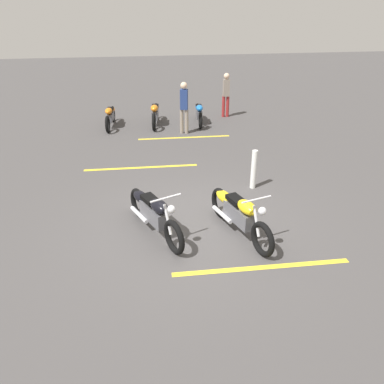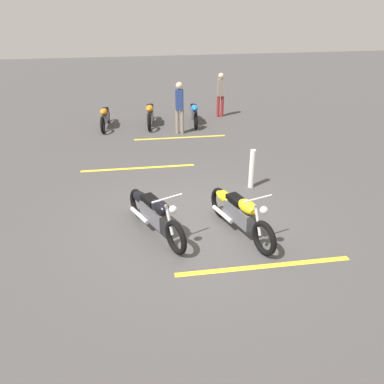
{
  "view_description": "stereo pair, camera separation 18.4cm",
  "coord_description": "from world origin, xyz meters",
  "px_view_note": "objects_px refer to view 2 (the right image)",
  "views": [
    {
      "loc": [
        -6.82,
        1.23,
        4.16
      ],
      "look_at": [
        0.21,
        0.0,
        0.65
      ],
      "focal_mm": 35.65,
      "sensor_mm": 36.0,
      "label": 1
    },
    {
      "loc": [
        -6.79,
        1.41,
        4.16
      ],
      "look_at": [
        0.21,
        0.0,
        0.65
      ],
      "focal_mm": 35.65,
      "sensor_mm": 36.0,
      "label": 2
    }
  ],
  "objects_px": {
    "motorcycle_dark_foreground": "(154,213)",
    "motorcycle_row_far_left": "(194,112)",
    "bystander_secondary": "(180,105)",
    "motorcycle_bright_foreground": "(239,212)",
    "bystander_near_row": "(221,93)",
    "motorcycle_row_center": "(105,116)",
    "motorcycle_row_left": "(150,113)",
    "bollard_post": "(252,169)"
  },
  "relations": [
    {
      "from": "motorcycle_dark_foreground",
      "to": "bollard_post",
      "type": "distance_m",
      "value": 3.13
    },
    {
      "from": "motorcycle_row_center",
      "to": "bystander_near_row",
      "type": "xyz_separation_m",
      "value": [
        0.65,
        -4.64,
        0.56
      ]
    },
    {
      "from": "motorcycle_row_left",
      "to": "motorcycle_row_center",
      "type": "xyz_separation_m",
      "value": [
        0.0,
        1.69,
        -0.03
      ]
    },
    {
      "from": "motorcycle_row_far_left",
      "to": "bollard_post",
      "type": "bearing_deg",
      "value": 8.89
    },
    {
      "from": "bollard_post",
      "to": "bystander_near_row",
      "type": "bearing_deg",
      "value": -8.64
    },
    {
      "from": "motorcycle_bright_foreground",
      "to": "bystander_secondary",
      "type": "distance_m",
      "value": 6.84
    },
    {
      "from": "motorcycle_dark_foreground",
      "to": "bystander_secondary",
      "type": "xyz_separation_m",
      "value": [
        6.5,
        -1.64,
        0.55
      ]
    },
    {
      "from": "motorcycle_row_center",
      "to": "bystander_secondary",
      "type": "relative_size",
      "value": 1.13
    },
    {
      "from": "motorcycle_row_far_left",
      "to": "motorcycle_row_center",
      "type": "relative_size",
      "value": 1.0
    },
    {
      "from": "bystander_near_row",
      "to": "motorcycle_dark_foreground",
      "type": "bearing_deg",
      "value": 158.82
    },
    {
      "from": "motorcycle_row_center",
      "to": "bystander_secondary",
      "type": "distance_m",
      "value": 2.99
    },
    {
      "from": "motorcycle_row_far_left",
      "to": "bystander_secondary",
      "type": "xyz_separation_m",
      "value": [
        -1.2,
        0.77,
        0.59
      ]
    },
    {
      "from": "motorcycle_row_far_left",
      "to": "bystander_secondary",
      "type": "height_order",
      "value": "bystander_secondary"
    },
    {
      "from": "motorcycle_bright_foreground",
      "to": "motorcycle_row_far_left",
      "type": "bearing_deg",
      "value": 159.06
    },
    {
      "from": "motorcycle_row_left",
      "to": "bollard_post",
      "type": "height_order",
      "value": "bollard_post"
    },
    {
      "from": "motorcycle_dark_foreground",
      "to": "motorcycle_row_left",
      "type": "height_order",
      "value": "motorcycle_dark_foreground"
    },
    {
      "from": "motorcycle_row_far_left",
      "to": "bystander_secondary",
      "type": "bearing_deg",
      "value": -25.93
    },
    {
      "from": "motorcycle_bright_foreground",
      "to": "bystander_secondary",
      "type": "height_order",
      "value": "bystander_secondary"
    },
    {
      "from": "bollard_post",
      "to": "motorcycle_row_far_left",
      "type": "bearing_deg",
      "value": 2.18
    },
    {
      "from": "motorcycle_bright_foreground",
      "to": "bystander_near_row",
      "type": "bearing_deg",
      "value": 151.51
    },
    {
      "from": "motorcycle_row_far_left",
      "to": "bystander_near_row",
      "type": "bearing_deg",
      "value": 128.24
    },
    {
      "from": "motorcycle_dark_foreground",
      "to": "motorcycle_row_left",
      "type": "bearing_deg",
      "value": 152.88
    },
    {
      "from": "bystander_near_row",
      "to": "bollard_post",
      "type": "relative_size",
      "value": 1.76
    },
    {
      "from": "motorcycle_row_left",
      "to": "motorcycle_row_far_left",
      "type": "bearing_deg",
      "value": 94.41
    },
    {
      "from": "motorcycle_row_far_left",
      "to": "bystander_near_row",
      "type": "relative_size",
      "value": 1.17
    },
    {
      "from": "bystander_near_row",
      "to": "motorcycle_row_left",
      "type": "bearing_deg",
      "value": 104.76
    },
    {
      "from": "motorcycle_dark_foreground",
      "to": "motorcycle_row_far_left",
      "type": "height_order",
      "value": "motorcycle_dark_foreground"
    },
    {
      "from": "motorcycle_dark_foreground",
      "to": "motorcycle_row_center",
      "type": "distance_m",
      "value": 7.88
    },
    {
      "from": "motorcycle_dark_foreground",
      "to": "bystander_secondary",
      "type": "height_order",
      "value": "bystander_secondary"
    },
    {
      "from": "motorcycle_bright_foreground",
      "to": "bollard_post",
      "type": "bearing_deg",
      "value": 138.34
    },
    {
      "from": "bystander_near_row",
      "to": "motorcycle_row_center",
      "type": "bearing_deg",
      "value": 100.23
    },
    {
      "from": "motorcycle_row_center",
      "to": "bystander_secondary",
      "type": "bearing_deg",
      "value": 70.08
    },
    {
      "from": "motorcycle_dark_foreground",
      "to": "motorcycle_row_far_left",
      "type": "distance_m",
      "value": 8.06
    },
    {
      "from": "motorcycle_bright_foreground",
      "to": "motorcycle_row_center",
      "type": "distance_m",
      "value": 8.55
    },
    {
      "from": "motorcycle_row_far_left",
      "to": "motorcycle_row_left",
      "type": "relative_size",
      "value": 0.94
    },
    {
      "from": "motorcycle_row_center",
      "to": "bollard_post",
      "type": "distance_m",
      "value": 7.12
    },
    {
      "from": "motorcycle_row_center",
      "to": "bollard_post",
      "type": "xyz_separation_m",
      "value": [
        -6.14,
        -3.61,
        0.08
      ]
    },
    {
      "from": "motorcycle_row_center",
      "to": "motorcycle_dark_foreground",
      "type": "bearing_deg",
      "value": 13.93
    },
    {
      "from": "motorcycle_dark_foreground",
      "to": "motorcycle_row_left",
      "type": "relative_size",
      "value": 0.97
    },
    {
      "from": "motorcycle_row_far_left",
      "to": "motorcycle_row_left",
      "type": "distance_m",
      "value": 1.69
    },
    {
      "from": "motorcycle_dark_foreground",
      "to": "motorcycle_row_far_left",
      "type": "bearing_deg",
      "value": 140.77
    },
    {
      "from": "motorcycle_bright_foreground",
      "to": "bystander_secondary",
      "type": "relative_size",
      "value": 1.2
    }
  ]
}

